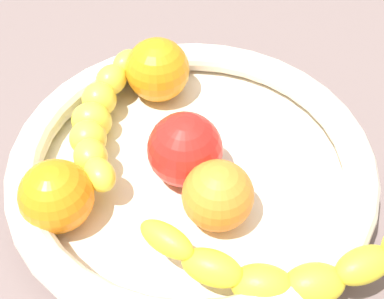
# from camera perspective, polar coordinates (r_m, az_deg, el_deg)

# --- Properties ---
(kitchen_counter) EXTENTS (1.20, 1.20, 0.03)m
(kitchen_counter) POSITION_cam_1_polar(r_m,az_deg,el_deg) (0.50, 0.00, -4.60)
(kitchen_counter) COLOR #6D5C5A
(kitchen_counter) RESTS_ON ground
(fruit_bowl) EXTENTS (0.34, 0.34, 0.05)m
(fruit_bowl) POSITION_cam_1_polar(r_m,az_deg,el_deg) (0.47, 0.00, -1.75)
(fruit_bowl) COLOR beige
(fruit_bowl) RESTS_ON kitchen_counter
(banana_draped_left) EXTENTS (0.20, 0.14, 0.05)m
(banana_draped_left) POSITION_cam_1_polar(r_m,az_deg,el_deg) (0.39, 10.85, -13.17)
(banana_draped_left) COLOR yellow
(banana_draped_left) RESTS_ON fruit_bowl
(banana_draped_right) EXTENTS (0.13, 0.16, 0.05)m
(banana_draped_right) POSITION_cam_1_polar(r_m,az_deg,el_deg) (0.50, -10.55, 3.66)
(banana_draped_right) COLOR yellow
(banana_draped_right) RESTS_ON fruit_bowl
(orange_front) EXTENTS (0.06, 0.06, 0.06)m
(orange_front) POSITION_cam_1_polar(r_m,az_deg,el_deg) (0.42, 2.97, -5.27)
(orange_front) COLOR orange
(orange_front) RESTS_ON fruit_bowl
(orange_mid_left) EXTENTS (0.07, 0.07, 0.07)m
(orange_mid_left) POSITION_cam_1_polar(r_m,az_deg,el_deg) (0.53, -3.95, 9.07)
(orange_mid_left) COLOR orange
(orange_mid_left) RESTS_ON fruit_bowl
(orange_mid_right) EXTENTS (0.06, 0.06, 0.06)m
(orange_mid_right) POSITION_cam_1_polar(r_m,az_deg,el_deg) (0.43, -15.23, -5.18)
(orange_mid_right) COLOR orange
(orange_mid_right) RESTS_ON fruit_bowl
(tomato_red) EXTENTS (0.07, 0.07, 0.07)m
(tomato_red) POSITION_cam_1_polar(r_m,az_deg,el_deg) (0.45, -0.95, 0.16)
(tomato_red) COLOR red
(tomato_red) RESTS_ON fruit_bowl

